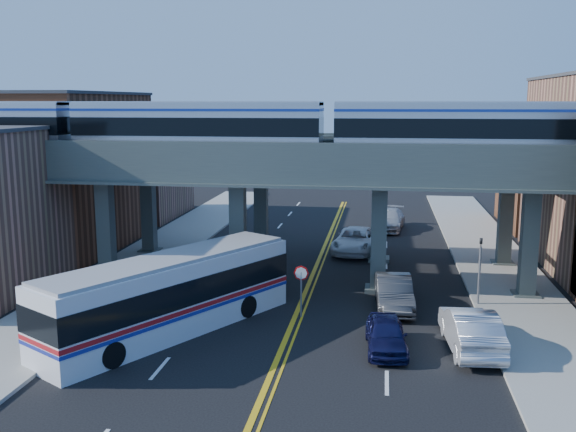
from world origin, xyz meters
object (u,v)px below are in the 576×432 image
at_px(car_lane_b, 394,293).
at_px(car_parked_curb, 471,329).
at_px(transit_train, 198,127).
at_px(car_lane_d, 389,220).
at_px(stop_sign, 301,283).
at_px(car_lane_c, 356,240).
at_px(car_lane_a, 386,334).
at_px(traffic_signal, 480,264).
at_px(transit_bus, 171,295).

distance_m(car_lane_b, car_parked_curb, 6.04).
distance_m(transit_train, car_lane_d, 22.50).
xyz_separation_m(stop_sign, car_lane_c, (2.03, 14.36, -0.92)).
bearing_deg(car_lane_d, stop_sign, -93.99).
xyz_separation_m(car_lane_a, car_lane_c, (-2.12, 18.08, 0.12)).
bearing_deg(car_lane_b, car_lane_d, 86.85).
xyz_separation_m(stop_sign, car_lane_a, (4.16, -3.72, -1.05)).
distance_m(car_lane_c, car_parked_curb, 18.35).
height_order(stop_sign, car_lane_d, stop_sign).
xyz_separation_m(transit_train, traffic_signal, (15.42, -2.00, -6.81)).
bearing_deg(traffic_signal, transit_train, 172.61).
relative_size(car_lane_b, car_lane_c, 0.85).
relative_size(traffic_signal, car_lane_c, 0.68).
xyz_separation_m(car_lane_c, car_parked_curb, (5.72, -17.44, 0.07)).
bearing_deg(car_lane_d, transit_bus, -104.47).
relative_size(transit_bus, car_lane_d, 2.24).
bearing_deg(stop_sign, transit_train, 142.51).
bearing_deg(traffic_signal, transit_bus, -157.94).
relative_size(transit_train, car_lane_d, 7.52).
relative_size(car_lane_c, car_lane_d, 1.04).
xyz_separation_m(stop_sign, car_lane_b, (4.56, 2.05, -0.92)).
bearing_deg(car_lane_c, transit_bus, -107.84).
bearing_deg(car_lane_d, traffic_signal, -70.32).
height_order(car_lane_d, car_parked_curb, car_parked_curb).
bearing_deg(car_lane_a, car_lane_b, 82.05).
xyz_separation_m(stop_sign, car_parked_curb, (7.75, -3.08, -0.85)).
distance_m(transit_bus, car_parked_curb, 13.46).
relative_size(stop_sign, car_parked_curb, 0.48).
relative_size(car_lane_a, car_lane_c, 0.70).
bearing_deg(car_parked_curb, stop_sign, -26.27).
height_order(traffic_signal, car_lane_a, traffic_signal).
bearing_deg(transit_bus, car_lane_d, 9.34).
bearing_deg(transit_train, car_lane_c, 47.58).
xyz_separation_m(stop_sign, car_lane_d, (4.39, 22.85, -0.92)).
bearing_deg(transit_bus, car_lane_b, -33.49).
bearing_deg(car_lane_b, car_parked_curb, -61.67).
bearing_deg(car_lane_a, car_lane_c, 92.70).
bearing_deg(car_lane_c, car_lane_a, -77.06).
distance_m(stop_sign, car_lane_a, 5.68).
bearing_deg(stop_sign, car_lane_c, 81.94).
relative_size(car_lane_d, car_parked_curb, 1.04).
bearing_deg(transit_train, car_lane_a, -39.23).
bearing_deg(transit_bus, traffic_signal, -37.26).
bearing_deg(car_parked_curb, car_lane_d, -87.22).
bearing_deg(stop_sign, car_lane_b, 24.19).
relative_size(stop_sign, transit_bus, 0.20).
distance_m(car_lane_d, car_parked_curb, 26.15).
bearing_deg(traffic_signal, car_lane_b, -167.62).
height_order(transit_train, stop_sign, transit_train).
bearing_deg(car_lane_d, car_lane_a, -83.62).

